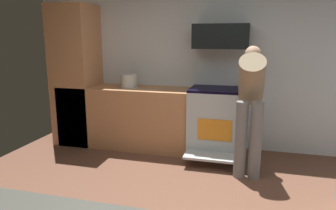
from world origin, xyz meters
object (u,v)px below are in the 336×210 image
Objects in this scene: oven_range at (218,119)px; microwave at (221,36)px; person_cook at (250,100)px; stock_pot at (129,81)px.

microwave reaches higher than oven_range.
microwave reaches higher than person_cook.
stock_pot is at bearing 179.43° from oven_range.
oven_range is 1.99× the size of microwave.
microwave is (0.00, 0.09, 1.13)m from oven_range.
stock_pot is (-1.74, 0.54, 0.09)m from person_cook.
person_cook reaches higher than oven_range.
oven_range is at bearing 129.06° from person_cook.
microwave is 1.05m from person_cook.
person_cook is (0.43, -0.53, 0.41)m from oven_range.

